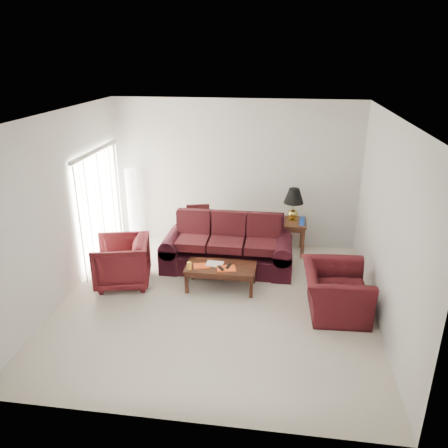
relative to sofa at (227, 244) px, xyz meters
name	(u,v)px	position (x,y,z in m)	size (l,w,h in m)	color
floor	(217,302)	(0.00, -1.25, -0.49)	(5.00, 5.00, 0.00)	beige
blinds	(101,207)	(-2.42, 0.05, 0.59)	(0.10, 2.00, 2.16)	silver
sofa	(227,244)	(0.00, 0.00, 0.00)	(2.41, 1.04, 0.98)	black
throw_pillow	(198,216)	(-0.68, 0.67, 0.28)	(0.46, 0.13, 0.46)	black
end_table	(290,237)	(1.16, 0.90, -0.16)	(0.61, 0.61, 0.67)	#492519
table_lamp	(293,205)	(1.20, 0.96, 0.51)	(0.39, 0.39, 0.66)	#B29837
clock	(281,220)	(0.96, 0.76, 0.25)	(0.15, 0.05, 0.15)	#B3B2B6
blue_canister	(302,221)	(1.38, 0.72, 0.26)	(0.10, 0.10, 0.16)	blue
picture_frame	(285,214)	(1.04, 1.05, 0.26)	(0.14, 0.02, 0.17)	silver
floor_lamp	(133,206)	(-2.13, 0.95, 0.32)	(0.26, 0.26, 1.63)	white
armchair_left	(122,262)	(-1.74, -0.85, -0.07)	(0.90, 0.93, 0.84)	#491015
armchair_right	(335,291)	(1.86, -1.25, -0.12)	(1.13, 0.99, 0.73)	#3B0D11
coffee_table	(221,277)	(-0.01, -0.76, -0.28)	(1.19, 0.60, 0.42)	black
magazine_red	(202,266)	(-0.33, -0.81, -0.07)	(0.27, 0.20, 0.02)	#DE4716
magazine_white	(215,264)	(-0.12, -0.70, -0.07)	(0.29, 0.22, 0.02)	white
magazine_orange	(226,269)	(0.10, -0.85, -0.07)	(0.31, 0.23, 0.02)	#ED4F1B
remote_a	(221,268)	(0.01, -0.88, -0.05)	(0.05, 0.16, 0.02)	black
remote_b	(229,266)	(0.13, -0.79, -0.05)	(0.05, 0.17, 0.02)	black
yellow_glass	(189,266)	(-0.51, -0.95, -0.01)	(0.08, 0.08, 0.13)	gold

